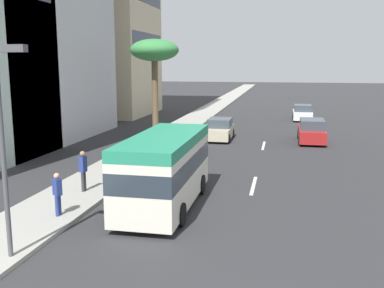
% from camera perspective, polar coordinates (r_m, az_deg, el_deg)
% --- Properties ---
extents(ground_plane, '(198.00, 198.00, 0.00)m').
position_cam_1_polar(ground_plane, '(36.36, 9.55, 1.30)').
color(ground_plane, '#2D2D30').
extents(sidewalk_right, '(162.00, 3.01, 0.15)m').
position_cam_1_polar(sidewalk_right, '(37.34, -1.93, 1.79)').
color(sidewalk_right, '#9E9B93').
rests_on(sidewalk_right, ground_plane).
extents(lane_stripe_mid, '(3.20, 0.16, 0.01)m').
position_cam_1_polar(lane_stripe_mid, '(20.99, 7.91, -5.29)').
color(lane_stripe_mid, silver).
rests_on(lane_stripe_mid, ground_plane).
extents(lane_stripe_far, '(3.20, 0.16, 0.01)m').
position_cam_1_polar(lane_stripe_far, '(31.10, 9.18, -0.20)').
color(lane_stripe_far, silver).
rests_on(lane_stripe_far, ground_plane).
extents(car_lead, '(4.12, 1.87, 1.56)m').
position_cam_1_polar(car_lead, '(33.16, 3.57, 1.85)').
color(car_lead, beige).
rests_on(car_lead, ground_plane).
extents(car_second, '(4.14, 1.89, 1.55)m').
position_cam_1_polar(car_second, '(45.66, 13.99, 3.90)').
color(car_second, white).
rests_on(car_second, ground_plane).
extents(car_third, '(4.60, 1.87, 1.68)m').
position_cam_1_polar(car_third, '(33.12, 15.10, 1.59)').
color(car_third, '#A51E1E').
rests_on(car_third, ground_plane).
extents(minibus_fourth, '(6.88, 2.43, 2.87)m').
position_cam_1_polar(minibus_fourth, '(17.50, -3.50, -3.05)').
color(minibus_fourth, silver).
rests_on(minibus_fourth, ground_plane).
extents(pedestrian_near_lamp, '(0.36, 0.39, 1.59)m').
position_cam_1_polar(pedestrian_near_lamp, '(16.88, -16.89, -5.97)').
color(pedestrian_near_lamp, navy).
rests_on(pedestrian_near_lamp, sidewalk_right).
extents(pedestrian_mid_block, '(0.35, 0.26, 1.77)m').
position_cam_1_polar(pedestrian_mid_block, '(19.73, -13.80, -3.13)').
color(pedestrian_mid_block, '#333338').
rests_on(pedestrian_mid_block, sidewalk_right).
extents(palm_tree, '(3.62, 3.62, 7.24)m').
position_cam_1_polar(palm_tree, '(33.68, -4.85, 11.59)').
color(palm_tree, brown).
rests_on(palm_tree, sidewalk_right).
extents(street_lamp, '(0.24, 0.97, 6.01)m').
position_cam_1_polar(street_lamp, '(13.15, -22.90, 2.07)').
color(street_lamp, '#4C4C51').
rests_on(street_lamp, sidewalk_right).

